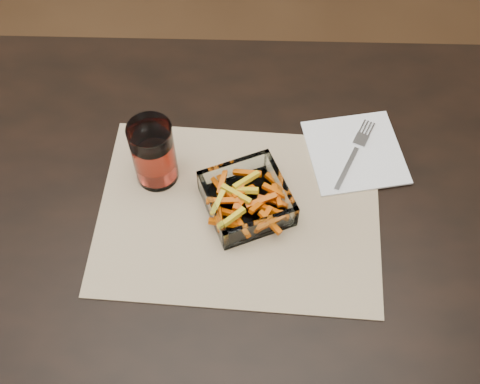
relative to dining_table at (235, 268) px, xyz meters
The scene contains 6 objects.
dining_table is the anchor object (origin of this frame).
placemat 0.11m from the dining_table, 84.29° to the left, with size 0.45×0.33×0.00m, color tan.
glass_bowl 0.13m from the dining_table, 75.26° to the left, with size 0.16×0.16×0.05m.
tumbler 0.24m from the dining_table, 136.18° to the left, with size 0.07×0.07×0.12m.
napkin 0.29m from the dining_table, 41.84° to the left, with size 0.16×0.16×0.00m, color white.
fork 0.29m from the dining_table, 41.65° to the left, with size 0.08×0.15×0.00m.
Camera 1 is at (0.02, -0.43, 1.59)m, focal length 45.00 mm.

